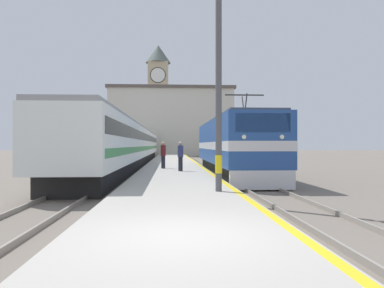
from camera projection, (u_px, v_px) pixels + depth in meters
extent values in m
plane|color=#70665B|center=(173.00, 165.00, 36.38)|extent=(200.00, 200.00, 0.00)
cube|color=#ADA89E|center=(173.00, 166.00, 31.39)|extent=(4.24, 140.00, 0.42)
cube|color=yellow|center=(196.00, 163.00, 31.51)|extent=(0.20, 140.00, 0.00)
cube|color=#70665B|center=(216.00, 168.00, 31.60)|extent=(2.84, 140.00, 0.02)
cube|color=gray|center=(207.00, 167.00, 31.56)|extent=(0.07, 140.00, 0.14)
cube|color=gray|center=(224.00, 167.00, 31.64)|extent=(0.07, 140.00, 0.14)
cube|color=#70665B|center=(126.00, 168.00, 31.16)|extent=(2.83, 140.00, 0.02)
cube|color=gray|center=(117.00, 167.00, 31.12)|extent=(0.07, 140.00, 0.14)
cube|color=gray|center=(135.00, 167.00, 31.21)|extent=(0.07, 140.00, 0.14)
cube|color=black|center=(232.00, 169.00, 23.30)|extent=(2.46, 14.36, 0.90)
cube|color=#23478C|center=(232.00, 142.00, 23.31)|extent=(2.90, 15.61, 2.54)
cube|color=silver|center=(232.00, 146.00, 23.31)|extent=(2.92, 15.63, 0.44)
cube|color=silver|center=(262.00, 180.00, 15.66)|extent=(2.75, 0.30, 0.81)
cube|color=black|center=(263.00, 123.00, 15.57)|extent=(2.32, 0.12, 0.80)
sphere|color=white|center=(244.00, 137.00, 15.49)|extent=(0.20, 0.20, 0.20)
sphere|color=white|center=(282.00, 137.00, 15.58)|extent=(0.20, 0.20, 0.20)
cube|color=#4C4C51|center=(232.00, 120.00, 23.31)|extent=(2.61, 14.83, 0.12)
cylinder|color=#333333|center=(246.00, 104.00, 19.06)|extent=(0.06, 0.63, 1.03)
cylinder|color=#333333|center=(243.00, 105.00, 19.76)|extent=(0.06, 0.63, 1.03)
cube|color=#262626|center=(244.00, 95.00, 19.42)|extent=(2.03, 0.08, 0.06)
cube|color=black|center=(132.00, 160.00, 36.49)|extent=(2.46, 46.55, 0.90)
cube|color=silver|center=(132.00, 143.00, 36.50)|extent=(2.90, 48.49, 2.53)
cube|color=black|center=(132.00, 138.00, 36.50)|extent=(2.92, 47.52, 0.64)
cube|color=#338442|center=(132.00, 148.00, 36.49)|extent=(2.92, 47.52, 0.36)
cube|color=gray|center=(132.00, 129.00, 36.50)|extent=(2.67, 48.49, 0.20)
cylinder|color=#4C4C51|center=(219.00, 68.00, 12.42)|extent=(0.21, 0.21, 8.20)
cylinder|color=yellow|center=(219.00, 164.00, 12.42)|extent=(0.23, 0.23, 0.60)
cylinder|color=#23232D|center=(180.00, 164.00, 21.98)|extent=(0.26, 0.26, 0.82)
cylinder|color=navy|center=(180.00, 151.00, 21.98)|extent=(0.34, 0.34, 0.69)
sphere|color=tan|center=(180.00, 144.00, 21.98)|extent=(0.22, 0.22, 0.22)
cylinder|color=#23232D|center=(163.00, 162.00, 24.44)|extent=(0.26, 0.26, 0.83)
cylinder|color=maroon|center=(163.00, 150.00, 24.45)|extent=(0.34, 0.34, 0.69)
sphere|color=tan|center=(163.00, 143.00, 24.45)|extent=(0.22, 0.22, 0.22)
cube|color=tan|center=(158.00, 109.00, 77.30)|extent=(4.11, 4.11, 18.91)
cylinder|color=black|center=(158.00, 75.00, 75.24)|extent=(3.18, 0.06, 3.18)
cylinder|color=white|center=(158.00, 75.00, 75.21)|extent=(2.88, 0.10, 2.88)
cone|color=#47514C|center=(158.00, 54.00, 77.32)|extent=(5.14, 5.14, 3.70)
cube|color=beige|center=(171.00, 123.00, 66.23)|extent=(21.23, 7.67, 11.51)
cube|color=#564C47|center=(171.00, 90.00, 66.24)|extent=(21.83, 8.27, 0.50)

